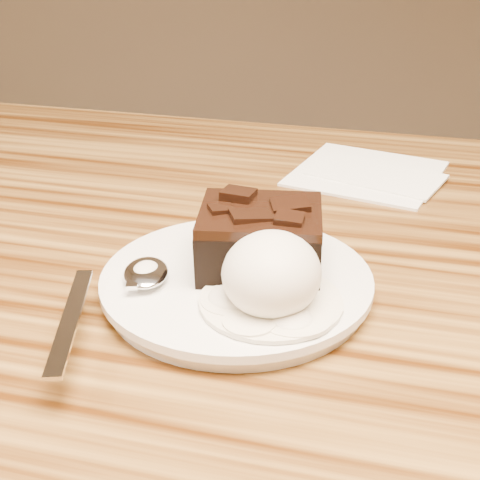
% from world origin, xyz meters
% --- Properties ---
extents(plate, '(0.20, 0.20, 0.02)m').
position_xyz_m(plate, '(0.00, -0.02, 0.76)').
color(plate, silver).
rests_on(plate, dining_table).
extents(brownie, '(0.10, 0.09, 0.04)m').
position_xyz_m(brownie, '(0.02, -0.00, 0.79)').
color(brownie, black).
rests_on(brownie, plate).
extents(ice_cream_scoop, '(0.07, 0.07, 0.06)m').
position_xyz_m(ice_cream_scoop, '(0.03, -0.05, 0.79)').
color(ice_cream_scoop, white).
rests_on(ice_cream_scoop, plate).
extents(melt_puddle, '(0.10, 0.10, 0.00)m').
position_xyz_m(melt_puddle, '(0.03, -0.05, 0.77)').
color(melt_puddle, white).
rests_on(melt_puddle, plate).
extents(spoon, '(0.09, 0.18, 0.01)m').
position_xyz_m(spoon, '(-0.06, -0.04, 0.77)').
color(spoon, silver).
rests_on(spoon, plate).
extents(napkin, '(0.17, 0.17, 0.01)m').
position_xyz_m(napkin, '(0.07, 0.25, 0.75)').
color(napkin, white).
rests_on(napkin, dining_table).
extents(crumb_a, '(0.01, 0.01, 0.00)m').
position_xyz_m(crumb_a, '(-0.00, -0.01, 0.77)').
color(crumb_a, black).
rests_on(crumb_a, plate).
extents(crumb_b, '(0.01, 0.01, 0.00)m').
position_xyz_m(crumb_b, '(0.03, -0.02, 0.77)').
color(crumb_b, black).
rests_on(crumb_b, plate).
extents(crumb_c, '(0.01, 0.01, 0.00)m').
position_xyz_m(crumb_c, '(-0.01, -0.02, 0.77)').
color(crumb_c, black).
rests_on(crumb_c, plate).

